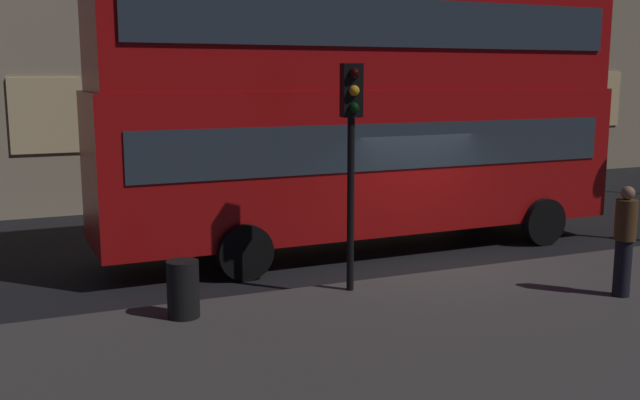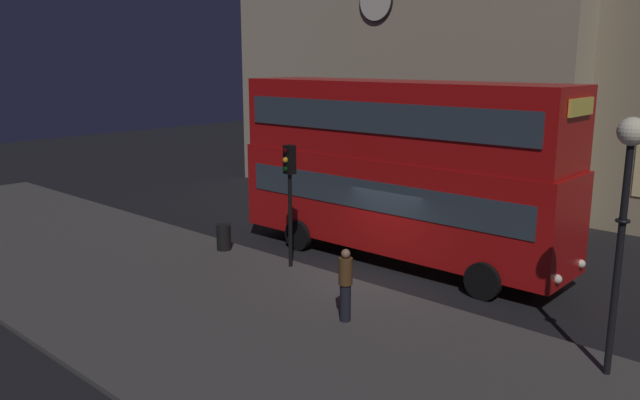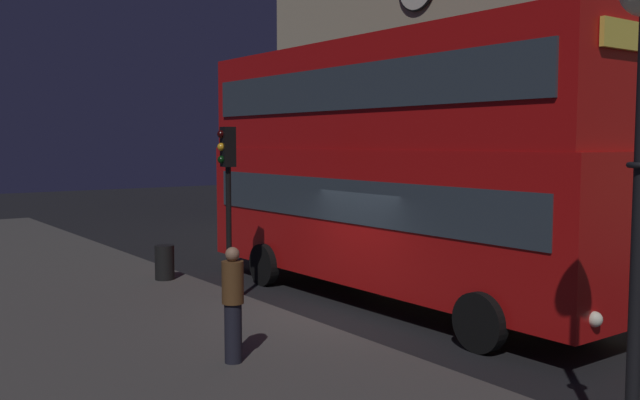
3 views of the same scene
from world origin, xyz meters
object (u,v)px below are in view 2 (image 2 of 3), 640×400
(double_decker_bus, at_px, (397,163))
(traffic_light_near_kerb, at_px, (289,180))
(street_lamp, at_px, (627,181))
(pedestrian, at_px, (345,284))
(litter_bin, at_px, (224,237))

(double_decker_bus, relative_size, traffic_light_near_kerb, 3.02)
(street_lamp, height_order, pedestrian, street_lamp)
(double_decker_bus, bearing_deg, pedestrian, -67.54)
(traffic_light_near_kerb, relative_size, street_lamp, 0.72)
(traffic_light_near_kerb, height_order, litter_bin, traffic_light_near_kerb)
(traffic_light_near_kerb, relative_size, pedestrian, 2.06)
(double_decker_bus, bearing_deg, litter_bin, -145.20)
(traffic_light_near_kerb, distance_m, street_lamp, 9.60)
(traffic_light_near_kerb, height_order, pedestrian, traffic_light_near_kerb)
(street_lamp, bearing_deg, litter_bin, 178.90)
(litter_bin, bearing_deg, street_lamp, -1.10)
(double_decker_bus, bearing_deg, traffic_light_near_kerb, -120.57)
(traffic_light_near_kerb, bearing_deg, pedestrian, -18.85)
(traffic_light_near_kerb, relative_size, litter_bin, 4.36)
(double_decker_bus, height_order, traffic_light_near_kerb, double_decker_bus)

